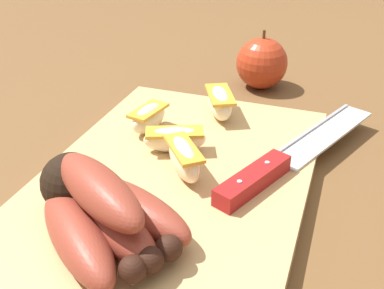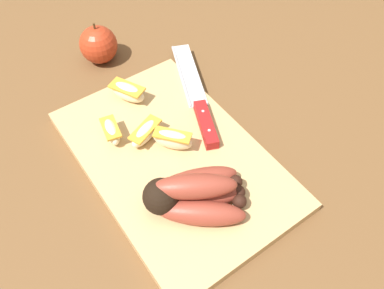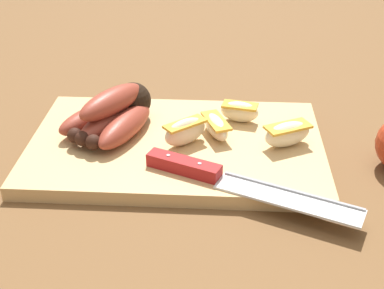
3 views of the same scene
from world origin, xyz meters
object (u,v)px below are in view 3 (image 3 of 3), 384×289
at_px(apple_wedge_near, 216,125).
at_px(apple_wedge_extra, 185,131).
at_px(chefs_knife, 218,176).
at_px(apple_wedge_far, 287,134).
at_px(banana_bunch, 114,114).
at_px(apple_wedge_middle, 240,111).

xyz_separation_m(apple_wedge_near, apple_wedge_extra, (0.04, 0.03, 0.01)).
height_order(chefs_knife, apple_wedge_far, apple_wedge_far).
height_order(banana_bunch, apple_wedge_middle, banana_bunch).
bearing_deg(apple_wedge_near, apple_wedge_far, 165.45).
xyz_separation_m(apple_wedge_near, apple_wedge_far, (-0.10, 0.03, 0.00)).
distance_m(apple_wedge_near, apple_wedge_far, 0.10).
relative_size(banana_bunch, apple_wedge_far, 2.09).
bearing_deg(apple_wedge_near, apple_wedge_middle, -129.03).
relative_size(banana_bunch, apple_wedge_near, 2.15).
distance_m(banana_bunch, apple_wedge_extra, 0.11).
bearing_deg(apple_wedge_extra, banana_bunch, -18.36).
bearing_deg(apple_wedge_middle, banana_bunch, 11.61).
bearing_deg(apple_wedge_far, apple_wedge_near, -14.55).
bearing_deg(chefs_knife, banana_bunch, -38.94).
bearing_deg(chefs_knife, apple_wedge_near, -87.38).
relative_size(banana_bunch, apple_wedge_extra, 2.37).
distance_m(chefs_knife, apple_wedge_extra, 0.10).
bearing_deg(apple_wedge_near, banana_bunch, -1.89).
distance_m(banana_bunch, apple_wedge_middle, 0.19).
bearing_deg(apple_wedge_middle, chefs_knife, 79.87).
relative_size(chefs_knife, apple_wedge_extra, 4.10).
xyz_separation_m(apple_wedge_far, apple_wedge_extra, (0.14, 0.00, 0.00)).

